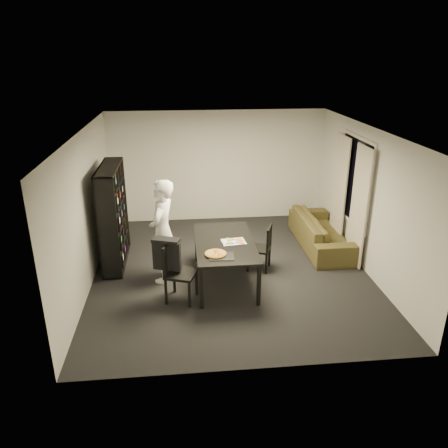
{
  "coord_description": "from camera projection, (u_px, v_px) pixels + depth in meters",
  "views": [
    {
      "loc": [
        -0.87,
        -7.24,
        3.84
      ],
      "look_at": [
        -0.15,
        -0.28,
        1.05
      ],
      "focal_mm": 35.0,
      "sensor_mm": 36.0,
      "label": 1
    }
  ],
  "objects": [
    {
      "name": "draped_jacket",
      "position": [
        167.0,
        253.0,
        6.99
      ],
      "size": [
        0.48,
        0.33,
        0.55
      ],
      "rotation": [
        0.0,
        0.0,
        1.23
      ],
      "color": "black",
      "rests_on": "chair_left"
    },
    {
      "name": "bookshelf",
      "position": [
        113.0,
        216.0,
        8.19
      ],
      "size": [
        0.35,
        1.5,
        1.9
      ],
      "primitive_type": "cube",
      "color": "black",
      "rests_on": "room"
    },
    {
      "name": "sofa",
      "position": [
        322.0,
        232.0,
        9.1
      ],
      "size": [
        0.87,
        2.21,
        0.65
      ],
      "primitive_type": "imported",
      "rotation": [
        0.0,
        0.0,
        1.57
      ],
      "color": "#433A1B",
      "rests_on": "room"
    },
    {
      "name": "pepperoni_pizza",
      "position": [
        216.0,
        254.0,
        7.03
      ],
      "size": [
        0.35,
        0.35,
        0.03
      ],
      "rotation": [
        0.0,
        0.0,
        0.05
      ],
      "color": "#A57A30",
      "rests_on": "dining_table"
    },
    {
      "name": "room",
      "position": [
        231.0,
        205.0,
        7.71
      ],
      "size": [
        5.01,
        5.51,
        2.61
      ],
      "color": "black",
      "rests_on": "ground"
    },
    {
      "name": "window_pane",
      "position": [
        355.0,
        180.0,
        8.43
      ],
      "size": [
        0.02,
        1.4,
        1.6
      ],
      "primitive_type": "cube",
      "color": "black",
      "rests_on": "room"
    },
    {
      "name": "chair_left",
      "position": [
        175.0,
        268.0,
        7.05
      ],
      "size": [
        0.59,
        0.59,
        0.99
      ],
      "rotation": [
        0.0,
        0.0,
        1.23
      ],
      "color": "black",
      "rests_on": "room"
    },
    {
      "name": "baking_tray",
      "position": [
        221.0,
        256.0,
        6.99
      ],
      "size": [
        0.42,
        0.35,
        0.01
      ],
      "primitive_type": "cube",
      "rotation": [
        0.0,
        0.0,
        -0.07
      ],
      "color": "black",
      "rests_on": "dining_table"
    },
    {
      "name": "curtain_right",
      "position": [
        340.0,
        190.0,
        9.03
      ],
      "size": [
        0.03,
        0.7,
        2.25
      ],
      "primitive_type": "cube",
      "color": "beige",
      "rests_on": "room"
    },
    {
      "name": "dining_table",
      "position": [
        225.0,
        245.0,
        7.57
      ],
      "size": [
        1.02,
        1.83,
        0.76
      ],
      "color": "black",
      "rests_on": "room"
    },
    {
      "name": "window_frame",
      "position": [
        355.0,
        180.0,
        8.43
      ],
      "size": [
        0.03,
        1.52,
        1.72
      ],
      "primitive_type": "cube",
      "color": "white",
      "rests_on": "room"
    },
    {
      "name": "chair_right",
      "position": [
        264.0,
        245.0,
        8.05
      ],
      "size": [
        0.52,
        0.52,
        0.87
      ],
      "rotation": [
        0.0,
        0.0,
        -1.94
      ],
      "color": "black",
      "rests_on": "room"
    },
    {
      "name": "person",
      "position": [
        163.0,
        232.0,
        7.54
      ],
      "size": [
        0.63,
        0.78,
        1.85
      ],
      "primitive_type": "imported",
      "rotation": [
        0.0,
        0.0,
        -1.89
      ],
      "color": "white",
      "rests_on": "room"
    },
    {
      "name": "kitchen_towel",
      "position": [
        234.0,
        242.0,
        7.53
      ],
      "size": [
        0.43,
        0.35,
        0.01
      ],
      "primitive_type": "cube",
      "rotation": [
        0.0,
        0.0,
        0.12
      ],
      "color": "white",
      "rests_on": "dining_table"
    },
    {
      "name": "curtain_left",
      "position": [
        359.0,
        207.0,
        8.07
      ],
      "size": [
        0.03,
        0.7,
        2.25
      ],
      "primitive_type": "cube",
      "color": "beige",
      "rests_on": "room"
    },
    {
      "name": "pizza_slices",
      "position": [
        235.0,
        241.0,
        7.54
      ],
      "size": [
        0.45,
        0.41,
        0.01
      ],
      "primitive_type": null,
      "rotation": [
        0.0,
        0.0,
        -0.33
      ],
      "color": "#C07D3C",
      "rests_on": "dining_table"
    }
  ]
}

